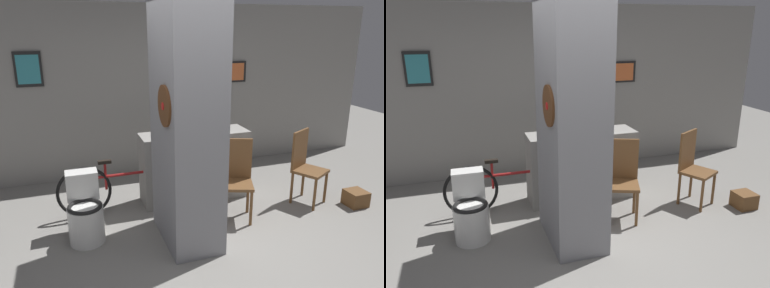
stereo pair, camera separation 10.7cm
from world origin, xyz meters
The scene contains 10 objects.
ground_plane centered at (0.00, 0.00, 0.00)m, with size 14.00×14.00×0.00m, color gray.
wall_back centered at (0.00, 2.63, 1.30)m, with size 8.00×0.09×2.60m.
pillar_center centered at (-0.02, 0.48, 1.30)m, with size 0.57×0.96×2.60m.
counter_shelf centered at (0.40, 1.40, 0.47)m, with size 1.44×0.44×0.93m.
toilet centered at (-1.08, 0.80, 0.31)m, with size 0.38×0.54×0.73m.
chair_near_pillar centered at (0.71, 0.74, 0.53)m, with size 0.48×0.48×0.98m.
chair_by_doorway centered at (1.74, 0.81, 0.53)m, with size 0.51×0.51×0.98m.
bicycle centered at (-0.52, 1.32, 0.35)m, with size 1.73×0.42×0.71m.
bottle_tall centered at (0.36, 1.44, 1.06)m, with size 0.06×0.06×0.33m.
floor_crate centered at (2.33, 0.47, 0.10)m, with size 0.25×0.25×0.20m.
Camera 1 is at (-1.18, -3.05, 2.27)m, focal length 35.00 mm.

